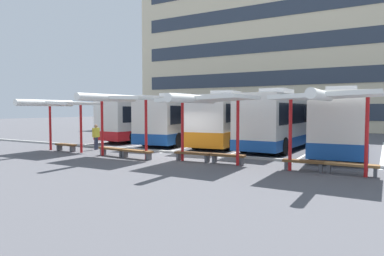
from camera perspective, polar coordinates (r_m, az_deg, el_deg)
ground_plane at (r=18.59m, az=-1.66°, el=-4.71°), size 160.00×160.00×0.00m
terminal_building at (r=49.07m, az=18.41°, el=11.79°), size 43.93×13.65×22.88m
coach_bus_0 at (r=29.62m, az=-5.50°, el=1.49°), size 3.56×12.02×3.64m
coach_bus_1 at (r=26.29m, az=-1.43°, el=1.32°), size 3.68×10.48×3.66m
coach_bus_2 at (r=25.22m, az=6.70°, el=1.29°), size 3.57×11.54×3.77m
coach_bus_3 at (r=23.36m, az=14.74°, el=1.19°), size 2.98×10.65×3.78m
coach_bus_4 at (r=22.25m, az=23.51°, el=0.83°), size 3.36×12.01×3.74m
lane_stripe_0 at (r=30.16m, az=-9.37°, el=-1.74°), size 0.16×14.00×0.01m
lane_stripe_1 at (r=27.97m, az=-3.40°, el=-2.08°), size 0.16×14.00×0.01m
lane_stripe_2 at (r=26.13m, az=3.51°, el=-2.44°), size 0.16×14.00×0.01m
lane_stripe_3 at (r=24.73m, az=11.33°, el=-2.81°), size 0.16×14.00×0.01m
lane_stripe_4 at (r=23.83m, az=19.91°, el=-3.16°), size 0.16×14.00×0.01m
lane_stripe_5 at (r=23.51m, az=28.95°, el=-3.45°), size 0.16×14.00×0.01m
waiting_shelter_0 at (r=21.88m, az=-20.78°, el=3.71°), size 3.68×4.61×3.06m
bench_0 at (r=22.18m, az=-20.06°, el=-2.77°), size 1.53×0.49×0.45m
waiting_shelter_1 at (r=18.21m, az=-11.84°, el=4.62°), size 3.98×4.31×3.27m
bench_1 at (r=19.22m, az=-12.98°, el=-3.51°), size 1.91×0.66×0.45m
bench_2 at (r=17.92m, az=-9.13°, el=-3.94°), size 1.96×0.57×0.45m
waiting_shelter_2 at (r=15.96m, az=2.35°, el=4.55°), size 3.91×5.15×3.16m
bench_3 at (r=16.83m, az=0.13°, el=-4.37°), size 1.86×0.47×0.45m
bench_4 at (r=16.13m, az=5.92°, el=-4.73°), size 1.65×0.48×0.45m
waiting_shelter_3 at (r=14.19m, az=21.24°, el=4.69°), size 3.81×4.97×3.20m
bench_5 at (r=14.94m, az=17.86°, el=-5.49°), size 1.67×0.53×0.45m
bench_6 at (r=14.71m, az=24.79°, el=-5.73°), size 1.95×0.48×0.45m
platform_kerb at (r=19.42m, az=-0.16°, el=-4.20°), size 44.00×0.24×0.12m
waiting_passenger_0 at (r=22.48m, az=-15.53°, el=-1.17°), size 0.27×0.48×1.57m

